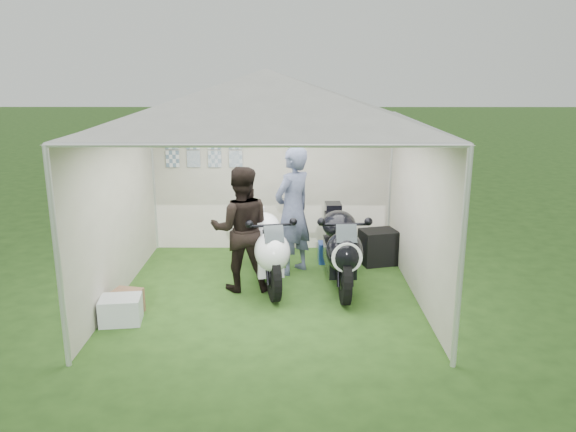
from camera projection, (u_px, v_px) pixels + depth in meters
name	position (u px, v px, depth m)	size (l,w,h in m)	color
ground	(268.00, 292.00, 7.77)	(80.00, 80.00, 0.00)	#284919
canopy_tent	(266.00, 103.00, 7.15)	(5.66, 5.66, 3.00)	silver
motorcycle_white	(266.00, 245.00, 7.93)	(0.75, 2.09, 1.04)	black
motorcycle_black	(340.00, 245.00, 7.86)	(0.53, 2.19, 1.08)	black
paddock_stand	(332.00, 252.00, 8.94)	(0.44, 0.27, 0.33)	blue
person_dark_jacket	(241.00, 229.00, 7.69)	(0.84, 0.66, 1.74)	black
person_blue_jacket	(293.00, 211.00, 8.31)	(0.70, 0.46, 1.91)	slate
equipment_box	(378.00, 247.00, 8.86)	(0.54, 0.43, 0.54)	black
crate_0	(121.00, 310.00, 6.80)	(0.48, 0.38, 0.32)	silver
crate_1	(126.00, 303.00, 7.01)	(0.35, 0.35, 0.31)	brown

